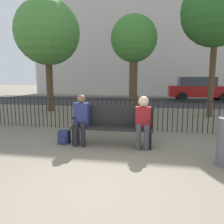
% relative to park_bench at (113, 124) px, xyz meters
% --- Properties ---
extents(ground_plane, '(80.00, 80.00, 0.00)m').
position_rel_park_bench_xyz_m(ground_plane, '(0.00, -2.35, -0.50)').
color(ground_plane, '#706656').
extents(park_bench, '(1.90, 0.45, 0.92)m').
position_rel_park_bench_xyz_m(park_bench, '(0.00, 0.00, 0.00)').
color(park_bench, black).
rests_on(park_bench, ground).
extents(seated_person_0, '(0.34, 0.39, 1.19)m').
position_rel_park_bench_xyz_m(seated_person_0, '(-0.73, -0.13, 0.16)').
color(seated_person_0, black).
rests_on(seated_person_0, ground).
extents(seated_person_1, '(0.34, 0.39, 1.18)m').
position_rel_park_bench_xyz_m(seated_person_1, '(0.72, -0.13, 0.18)').
color(seated_person_1, '#3D3D42').
rests_on(seated_person_1, ground).
extents(backpack, '(0.25, 0.26, 0.32)m').
position_rel_park_bench_xyz_m(backpack, '(-1.17, -0.12, -0.34)').
color(backpack, navy).
rests_on(backpack, ground).
extents(fence_railing, '(9.01, 0.03, 0.95)m').
position_rel_park_bench_xyz_m(fence_railing, '(-0.02, 1.46, 0.06)').
color(fence_railing, black).
rests_on(fence_railing, ground).
extents(tree_0, '(2.68, 2.68, 5.43)m').
position_rel_park_bench_xyz_m(tree_0, '(3.26, 4.39, 3.57)').
color(tree_0, '#4C3823').
rests_on(tree_0, ground).
extents(tree_1, '(1.89, 1.89, 4.10)m').
position_rel_park_bench_xyz_m(tree_1, '(0.14, 4.27, 2.57)').
color(tree_1, '#4C3823').
rests_on(tree_1, ground).
extents(tree_2, '(2.97, 2.97, 5.12)m').
position_rel_park_bench_xyz_m(tree_2, '(-3.86, 4.78, 3.11)').
color(tree_2, '#4C3823').
rests_on(tree_2, ground).
extents(street_surface, '(24.00, 6.00, 0.01)m').
position_rel_park_bench_xyz_m(street_surface, '(0.00, 9.65, -0.49)').
color(street_surface, '#2B2B2D').
rests_on(street_surface, ground).
extents(parked_car_0, '(4.20, 1.94, 1.62)m').
position_rel_park_bench_xyz_m(parked_car_0, '(4.11, 10.60, 0.34)').
color(parked_car_0, maroon).
rests_on(parked_car_0, ground).
extents(building_facade, '(20.00, 6.00, 13.84)m').
position_rel_park_bench_xyz_m(building_facade, '(0.00, 17.65, 6.42)').
color(building_facade, beige).
rests_on(building_facade, ground).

